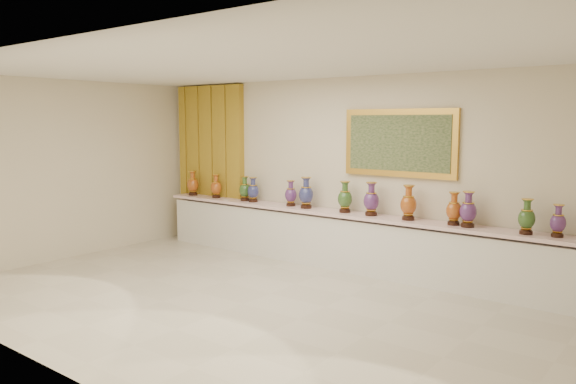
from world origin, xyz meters
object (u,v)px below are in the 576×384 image
(vase_0, at_px, (193,184))
(vase_1, at_px, (216,187))
(vase_2, at_px, (245,190))
(counter, at_px, (340,241))

(vase_0, relative_size, vase_1, 1.07)
(vase_1, distance_m, vase_2, 0.69)
(vase_1, bearing_deg, vase_0, -177.87)
(counter, relative_size, vase_0, 15.41)
(counter, xyz_separation_m, vase_1, (-2.69, -0.04, 0.66))
(counter, bearing_deg, vase_1, -179.24)
(counter, xyz_separation_m, vase_0, (-3.30, -0.06, 0.68))
(counter, distance_m, vase_0, 3.37)
(vase_0, bearing_deg, vase_1, 2.13)
(counter, height_order, vase_0, vase_0)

